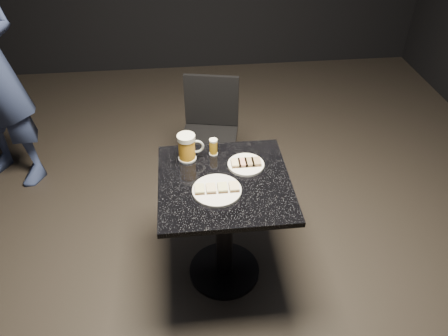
{
  "coord_description": "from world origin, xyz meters",
  "views": [
    {
      "loc": [
        -0.19,
        -1.76,
        2.23
      ],
      "look_at": [
        0.0,
        0.02,
        0.82
      ],
      "focal_mm": 35.0,
      "sensor_mm": 36.0,
      "label": 1
    }
  ],
  "objects_px": {
    "beer_tumbler": "(213,147)",
    "chair": "(210,129)",
    "table": "(224,214)",
    "beer_mug": "(187,147)",
    "plate_large": "(217,190)",
    "plate_small": "(246,165)"
  },
  "relations": [
    {
      "from": "beer_tumbler",
      "to": "plate_large",
      "type": "bearing_deg",
      "value": -92.05
    },
    {
      "from": "table",
      "to": "beer_tumbler",
      "type": "distance_m",
      "value": 0.38
    },
    {
      "from": "table",
      "to": "chair",
      "type": "distance_m",
      "value": 0.89
    },
    {
      "from": "chair",
      "to": "beer_tumbler",
      "type": "bearing_deg",
      "value": -92.36
    },
    {
      "from": "chair",
      "to": "beer_mug",
      "type": "bearing_deg",
      "value": -104.46
    },
    {
      "from": "table",
      "to": "beer_mug",
      "type": "bearing_deg",
      "value": 130.52
    },
    {
      "from": "table",
      "to": "chair",
      "type": "relative_size",
      "value": 0.87
    },
    {
      "from": "chair",
      "to": "table",
      "type": "bearing_deg",
      "value": -89.38
    },
    {
      "from": "table",
      "to": "beer_tumbler",
      "type": "bearing_deg",
      "value": 98.36
    },
    {
      "from": "plate_large",
      "to": "beer_tumbler",
      "type": "bearing_deg",
      "value": 87.95
    },
    {
      "from": "beer_mug",
      "to": "beer_tumbler",
      "type": "distance_m",
      "value": 0.15
    },
    {
      "from": "plate_small",
      "to": "chair",
      "type": "xyz_separation_m",
      "value": [
        -0.14,
        0.77,
        -0.26
      ]
    },
    {
      "from": "plate_large",
      "to": "beer_mug",
      "type": "relative_size",
      "value": 1.6
    },
    {
      "from": "beer_tumbler",
      "to": "chair",
      "type": "distance_m",
      "value": 0.71
    },
    {
      "from": "plate_large",
      "to": "chair",
      "type": "xyz_separation_m",
      "value": [
        0.04,
        0.97,
        -0.26
      ]
    },
    {
      "from": "beer_mug",
      "to": "beer_tumbler",
      "type": "xyz_separation_m",
      "value": [
        0.15,
        0.03,
        -0.03
      ]
    },
    {
      "from": "beer_mug",
      "to": "beer_tumbler",
      "type": "bearing_deg",
      "value": 11.99
    },
    {
      "from": "plate_large",
      "to": "table",
      "type": "relative_size",
      "value": 0.34
    },
    {
      "from": "beer_mug",
      "to": "chair",
      "type": "xyz_separation_m",
      "value": [
        0.17,
        0.67,
        -0.33
      ]
    },
    {
      "from": "table",
      "to": "chair",
      "type": "height_order",
      "value": "chair"
    },
    {
      "from": "plate_small",
      "to": "beer_mug",
      "type": "height_order",
      "value": "beer_mug"
    },
    {
      "from": "beer_mug",
      "to": "table",
      "type": "bearing_deg",
      "value": -49.48
    }
  ]
}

